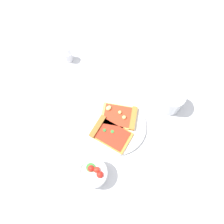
% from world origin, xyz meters
% --- Properties ---
extents(ground_plane, '(2.40, 2.40, 0.00)m').
position_xyz_m(ground_plane, '(0.00, 0.00, 0.00)').
color(ground_plane, silver).
rests_on(ground_plane, ground).
extents(plate, '(0.22, 0.22, 0.01)m').
position_xyz_m(plate, '(-0.03, 0.01, 0.01)').
color(plate, white).
rests_on(plate, ground_plane).
extents(pizza_slice_near, '(0.16, 0.13, 0.02)m').
position_xyz_m(pizza_slice_near, '(-0.02, -0.03, 0.02)').
color(pizza_slice_near, '#E5B256').
rests_on(pizza_slice_near, plate).
extents(pizza_slice_far, '(0.14, 0.09, 0.02)m').
position_xyz_m(pizza_slice_far, '(-0.02, 0.06, 0.02)').
color(pizza_slice_far, gold).
rests_on(pizza_slice_far, plate).
extents(salad_bowl, '(0.10, 0.10, 0.08)m').
position_xyz_m(salad_bowl, '(-0.05, 0.21, 0.04)').
color(salad_bowl, white).
rests_on(salad_bowl, ground_plane).
extents(soda_glass, '(0.08, 0.08, 0.10)m').
position_xyz_m(soda_glass, '(-0.16, -0.17, 0.05)').
color(soda_glass, silver).
rests_on(soda_glass, ground_plane).
extents(pepper_shaker, '(0.04, 0.04, 0.07)m').
position_xyz_m(pepper_shaker, '(0.29, -0.13, 0.03)').
color(pepper_shaker, silver).
rests_on(pepper_shaker, ground_plane).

